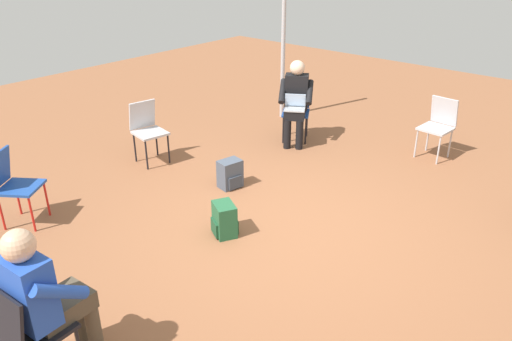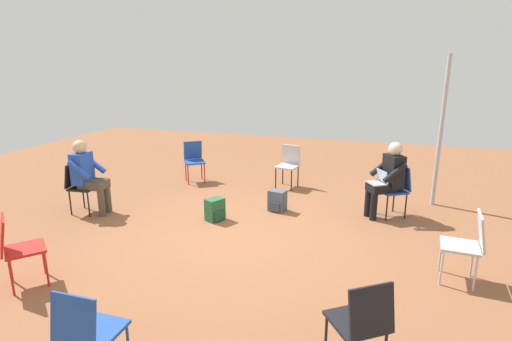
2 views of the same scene
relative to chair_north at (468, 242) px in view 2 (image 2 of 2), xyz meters
name	(u,v)px [view 2 (image 2 of 2)]	position (x,y,z in m)	size (l,w,h in m)	color
ground_plane	(234,236)	(-0.37, -2.95, -0.50)	(16.17, 16.17, 0.00)	brown
chair_north	(468,242)	(0.00, 0.00, 0.00)	(0.43, 0.47, 0.85)	#B7B7BC
chair_west	(289,163)	(-2.98, -2.77, 0.00)	(0.50, 0.47, 0.85)	#B7B7BC
chair_northwest	(396,187)	(-1.94, -0.74, 0.00)	(0.56, 0.58, 0.85)	#1E4799
chair_southeast	(17,246)	(1.63, -4.75, 0.00)	(0.58, 0.58, 0.85)	red
chair_northeast	(362,320)	(1.82, -1.04, 0.00)	(0.58, 0.57, 0.85)	black
chair_southwest	(194,158)	(-2.74, -4.76, 0.00)	(0.58, 0.57, 0.85)	#1E4799
chair_south	(80,184)	(-0.49, -5.74, 0.00)	(0.43, 0.47, 0.85)	black
chair_east	(87,331)	(2.58, -3.01, 0.00)	(0.44, 0.40, 0.85)	#1E4799
person_with_laptop	(388,176)	(-1.85, -0.88, 0.20)	(0.63, 0.64, 1.24)	black
person_in_blue	(88,173)	(-0.51, -5.58, 0.20)	(0.52, 0.54, 1.24)	#4C4233
backpack_near_laptop_user	(215,211)	(-0.85, -3.47, -0.34)	(0.34, 0.31, 0.36)	#235B38
backpack_by_empty_chair	(277,202)	(-1.56, -2.63, -0.34)	(0.28, 0.31, 0.36)	#475160
tent_pole_far	(441,132)	(-2.73, -0.07, 0.80)	(0.07, 0.07, 2.59)	#B2B2B7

